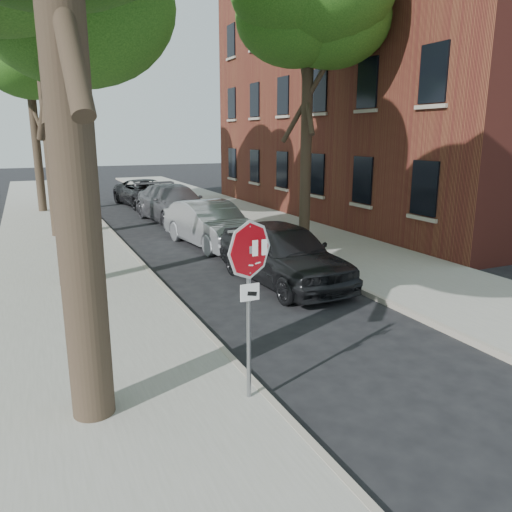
# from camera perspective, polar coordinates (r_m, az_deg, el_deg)

# --- Properties ---
(ground) EXTENTS (120.00, 120.00, 0.00)m
(ground) POSITION_cam_1_polar(r_m,az_deg,el_deg) (7.87, 4.04, -15.42)
(ground) COLOR black
(ground) RESTS_ON ground
(sidewalk_left) EXTENTS (4.00, 55.00, 0.12)m
(sidewalk_left) POSITION_cam_1_polar(r_m,az_deg,el_deg) (18.42, -21.49, 0.93)
(sidewalk_left) COLOR gray
(sidewalk_left) RESTS_ON ground
(sidewalk_right) EXTENTS (4.00, 55.00, 0.12)m
(sidewalk_right) POSITION_cam_1_polar(r_m,az_deg,el_deg) (20.64, 2.72, 3.16)
(sidewalk_right) COLOR gray
(sidewalk_right) RESTS_ON ground
(curb_left) EXTENTS (0.12, 55.00, 0.13)m
(curb_left) POSITION_cam_1_polar(r_m,az_deg,el_deg) (18.62, -15.20, 1.56)
(curb_left) COLOR #9E9384
(curb_left) RESTS_ON ground
(curb_right) EXTENTS (0.12, 55.00, 0.13)m
(curb_right) POSITION_cam_1_polar(r_m,az_deg,el_deg) (19.79, -2.56, 2.72)
(curb_right) COLOR #9E9384
(curb_right) RESTS_ON ground
(apartment_building) EXTENTS (12.20, 20.20, 15.30)m
(apartment_building) POSITION_cam_1_polar(r_m,az_deg,el_deg) (26.76, 17.31, 21.34)
(apartment_building) COLOR maroon
(apartment_building) RESTS_ON ground
(stop_sign) EXTENTS (0.76, 0.34, 2.61)m
(stop_sign) POSITION_cam_1_polar(r_m,az_deg,el_deg) (6.81, -0.77, -2.31)
(stop_sign) COLOR gray
(stop_sign) RESTS_ON sidewalk_left
(tree_mid_b) EXTENTS (5.88, 5.46, 10.36)m
(tree_mid_b) POSITION_cam_1_polar(r_m,az_deg,el_deg) (20.58, -23.78, 24.32)
(tree_mid_b) COLOR black
(tree_mid_b) RESTS_ON sidewalk_left
(tree_far) EXTENTS (5.29, 4.91, 9.33)m
(tree_far) POSITION_cam_1_polar(r_m,az_deg,el_deg) (27.34, -24.68, 19.64)
(tree_far) COLOR black
(tree_far) RESTS_ON sidewalk_left
(tree_right) EXTENTS (5.29, 4.91, 9.33)m
(tree_right) POSITION_cam_1_polar(r_m,az_deg,el_deg) (18.93, 5.80, 23.94)
(tree_right) COLOR black
(tree_right) RESTS_ON sidewalk_right
(car_a) EXTENTS (2.17, 4.89, 1.63)m
(car_a) POSITION_cam_1_polar(r_m,az_deg,el_deg) (13.06, 3.14, 0.36)
(car_a) COLOR black
(car_a) RESTS_ON ground
(car_b) EXTENTS (2.20, 4.91, 1.56)m
(car_b) POSITION_cam_1_polar(r_m,az_deg,el_deg) (17.55, -5.26, 3.65)
(car_b) COLOR gray
(car_b) RESTS_ON ground
(car_c) EXTENTS (2.78, 5.81, 1.63)m
(car_c) POSITION_cam_1_polar(r_m,az_deg,el_deg) (22.79, -9.37, 5.92)
(car_c) COLOR #515056
(car_c) RESTS_ON ground
(car_d) EXTENTS (2.98, 5.41, 1.43)m
(car_d) POSITION_cam_1_polar(r_m,az_deg,el_deg) (28.30, -12.48, 7.06)
(car_d) COLOR black
(car_d) RESTS_ON ground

